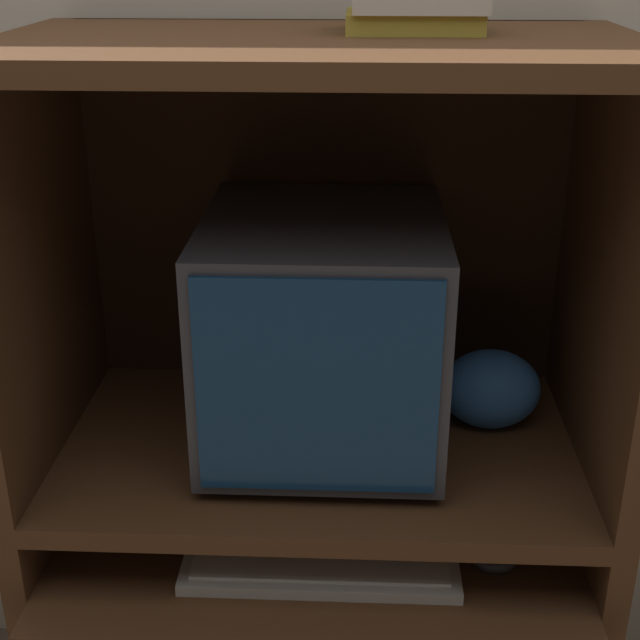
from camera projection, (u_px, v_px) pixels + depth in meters
wall_back at (327, 110)px, 1.72m from camera, size 6.00×0.06×2.60m
desk_base at (318, 616)px, 1.72m from camera, size 1.00×0.65×0.63m
desk_monitor_shelf at (319, 455)px, 1.63m from camera, size 1.00×0.58×0.14m
hutch_upper at (320, 189)px, 1.47m from camera, size 1.00×0.58×0.70m
crt_monitor at (323, 330)px, 1.54m from camera, size 0.41×0.46×0.41m
keyboard at (321, 561)px, 1.51m from camera, size 0.46×0.17×0.03m
mouse at (494, 561)px, 1.50m from camera, size 0.07×0.05×0.03m
snack_bag at (490, 389)px, 1.64m from camera, size 0.18×0.14×0.15m
book_stack at (415, 2)px, 1.37m from camera, size 0.22×0.17×0.09m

